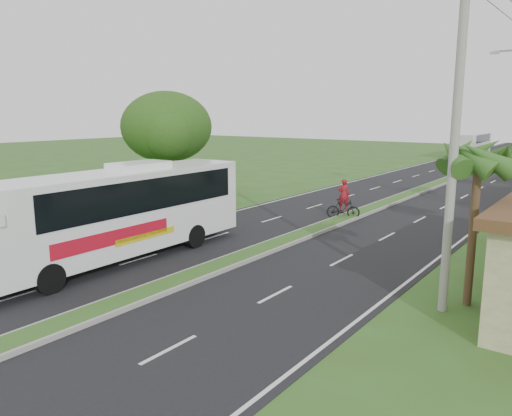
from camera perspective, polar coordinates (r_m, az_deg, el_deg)
The scene contains 11 objects.
ground at distance 19.39m, azimuth -6.45°, elevation -7.67°, with size 180.00×180.00×0.00m, color #38521E.
road_asphalt at distance 36.25m, azimuth 15.45°, elevation 0.75°, with size 14.00×160.00×0.02m, color black.
median_strip at distance 36.23m, azimuth 15.46°, elevation 0.89°, with size 1.20×160.00×0.18m.
lane_edge_left at distance 39.08m, azimuth 6.25°, elevation 1.77°, with size 0.12×160.00×0.01m, color silver.
lane_edge_right at distance 34.51m, azimuth 25.88°, elevation -0.48°, with size 0.12×160.00×0.01m, color silver.
palm_verge_a at distance 16.89m, azimuth 24.12°, elevation 5.16°, with size 2.40×2.40×5.45m.
shade_tree at distance 34.05m, azimuth -10.29°, elevation 8.83°, with size 6.30×6.00×7.54m.
utility_pole_a at distance 15.98m, azimuth 21.84°, elevation 8.41°, with size 1.60×0.28×11.00m.
coach_bus_main at distance 21.42m, azimuth -15.42°, elevation -0.04°, with size 2.79×12.59×4.06m.
coach_bus_far at distance 75.36m, azimuth 23.53°, elevation 6.73°, with size 2.56×11.26×3.28m.
motorcyclist at distance 29.55m, azimuth 9.96°, elevation 0.38°, with size 1.97×1.27×2.36m.
Camera 1 is at (12.53, -13.46, 6.15)m, focal length 35.00 mm.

